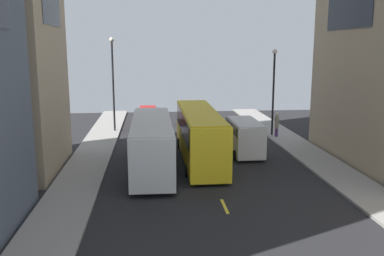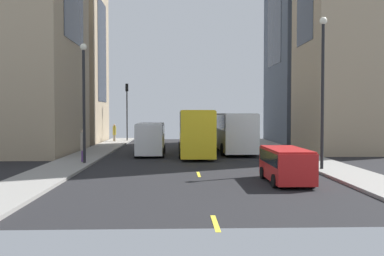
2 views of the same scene
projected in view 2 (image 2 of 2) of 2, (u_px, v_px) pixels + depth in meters
The scene contains 18 objects.
ground_plane at pixel (192, 156), 34.11m from camera, with size 43.13×43.13×0.00m, color black.
sidewalk_west at pixel (294, 154), 34.38m from camera, with size 2.86×44.00×0.15m, color gray.
sidewalk_east at pixel (89, 155), 33.84m from camera, with size 2.86×44.00×0.15m, color gray.
lane_stripe_0 at pixel (187, 139), 55.09m from camera, with size 0.16×2.00×0.01m, color yellow.
lane_stripe_1 at pixel (189, 146), 44.60m from camera, with size 0.16×2.00×0.01m, color yellow.
lane_stripe_2 at pixel (192, 156), 34.11m from camera, with size 0.16×2.00×0.01m, color yellow.
lane_stripe_3 at pixel (199, 174), 23.63m from camera, with size 0.16×2.00×0.01m, color yellow.
lane_stripe_4 at pixel (215, 223), 13.14m from camera, with size 0.16×2.00×0.01m, color yellow.
building_east_0 at pixel (65, 51), 48.81m from camera, with size 8.37×9.59×20.76m.
city_bus_white at pixel (233, 129), 37.55m from camera, with size 2.80×11.38×3.35m.
streetcar_yellow at pixel (195, 128), 35.40m from camera, with size 2.70×12.42×3.59m.
delivery_van_white at pixel (150, 137), 34.07m from camera, with size 2.25×5.10×2.58m.
car_red_0 at pixel (286, 163), 20.74m from camera, with size 1.93×4.35×1.67m.
pedestrian_waiting_curb at pixel (114, 132), 49.01m from camera, with size 0.39×0.39×1.97m.
pedestrian_crossing_mid at pixel (83, 145), 28.55m from camera, with size 0.38×0.38×2.13m.
traffic_light_near_corner at pixel (127, 102), 50.50m from camera, with size 0.32×0.44×6.68m.
streetlamp_near at pixel (84, 91), 27.74m from camera, with size 0.44×0.44×7.70m.
streetlamp_far at pixel (323, 79), 24.76m from camera, with size 0.44×0.44×8.74m.
Camera 2 is at (1.15, 34.00, 3.38)m, focal length 40.25 mm.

